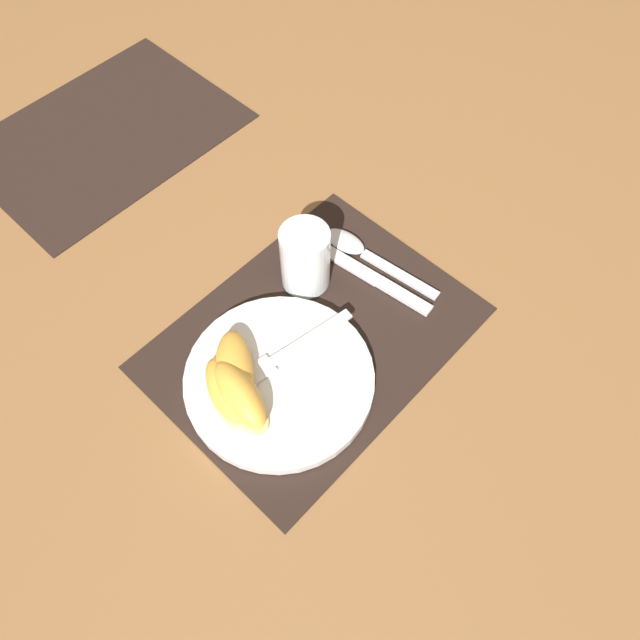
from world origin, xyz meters
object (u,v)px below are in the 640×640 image
Objects in this scene: plate at (279,380)px; citrus_wedge_1 at (226,390)px; juice_glass at (305,261)px; citrus_wedge_0 at (234,376)px; spoon at (359,250)px; fork at (277,359)px; citrus_wedge_2 at (240,395)px; knife at (370,276)px.

citrus_wedge_1 is at bearing 155.14° from plate.
citrus_wedge_0 is at bearing -163.72° from juice_glass.
citrus_wedge_0 reaches higher than plate.
juice_glass is at bearing 16.29° from citrus_wedge_1.
plate is 0.23m from spoon.
plate is at bearing -129.67° from fork.
citrus_wedge_1 is (-0.28, -0.04, 0.03)m from spoon.
spoon is 1.68× the size of citrus_wedge_2.
plate is 1.14× the size of knife.
citrus_wedge_2 is (-0.07, -0.01, 0.02)m from fork.
plate is at bearing -39.37° from citrus_wedge_0.
spoon reaches higher than knife.
plate is 2.42× the size of juice_glass.
knife is 1.10× the size of spoon.
plate reaches higher than knife.
knife is 0.24m from citrus_wedge_0.
citrus_wedge_2 is at bearing -73.05° from citrus_wedge_1.
knife is at bearing 3.23° from citrus_wedge_2.
fork is at bearing -150.84° from juice_glass.
spoon is at bearing 15.83° from plate.
plate is 2.12× the size of citrus_wedge_2.
citrus_wedge_1 is (-0.06, 0.03, 0.02)m from plate.
citrus_wedge_0 is 0.03m from citrus_wedge_2.
citrus_wedge_1 is at bearing -172.95° from spoon.
knife is at bearing -44.35° from juice_glass.
knife is 0.26m from citrus_wedge_1.
citrus_wedge_0 is at bearing 16.40° from citrus_wedge_1.
citrus_wedge_2 is at bearing -176.77° from knife.
spoon is 0.27m from citrus_wedge_0.
knife is 2.01× the size of citrus_wedge_1.
knife is (0.20, 0.02, -0.01)m from plate.
plate is 0.06m from citrus_wedge_0.
plate is 0.03m from fork.
fork is (-0.19, -0.01, 0.02)m from knife.
plate is 1.79× the size of citrus_wedge_0.
spoon is at bearing 6.34° from citrus_wedge_0.
knife is 0.26m from citrus_wedge_2.
fork reaches higher than plate.
knife is 0.05m from spoon.
fork reaches higher than knife.
juice_glass is at bearing 16.28° from citrus_wedge_0.
juice_glass reaches higher than knife.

